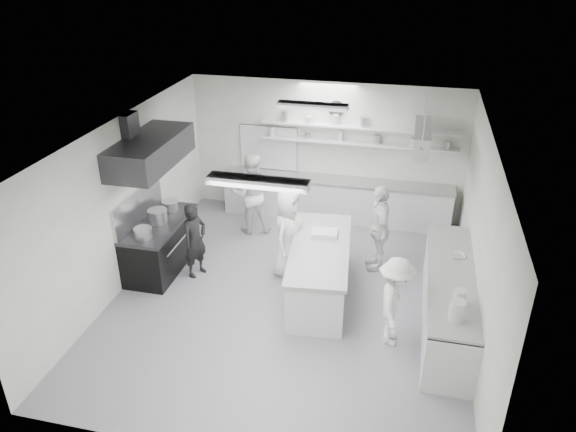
% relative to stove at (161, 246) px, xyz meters
% --- Properties ---
extents(floor, '(6.00, 7.00, 0.02)m').
position_rel_stove_xyz_m(floor, '(2.60, -0.40, -0.46)').
color(floor, gray).
rests_on(floor, ground).
extents(ceiling, '(6.00, 7.00, 0.02)m').
position_rel_stove_xyz_m(ceiling, '(2.60, -0.40, 2.56)').
color(ceiling, white).
rests_on(ceiling, wall_back).
extents(wall_back, '(6.00, 0.04, 3.00)m').
position_rel_stove_xyz_m(wall_back, '(2.60, 3.10, 1.05)').
color(wall_back, silver).
rests_on(wall_back, floor).
extents(wall_front, '(6.00, 0.04, 3.00)m').
position_rel_stove_xyz_m(wall_front, '(2.60, -3.90, 1.05)').
color(wall_front, silver).
rests_on(wall_front, floor).
extents(wall_left, '(0.04, 7.00, 3.00)m').
position_rel_stove_xyz_m(wall_left, '(-0.40, -0.40, 1.05)').
color(wall_left, silver).
rests_on(wall_left, floor).
extents(wall_right, '(0.04, 7.00, 3.00)m').
position_rel_stove_xyz_m(wall_right, '(5.60, -0.40, 1.05)').
color(wall_right, silver).
rests_on(wall_right, floor).
extents(stove, '(0.80, 1.80, 0.90)m').
position_rel_stove_xyz_m(stove, '(0.00, 0.00, 0.00)').
color(stove, black).
rests_on(stove, floor).
extents(exhaust_hood, '(0.85, 2.00, 0.50)m').
position_rel_stove_xyz_m(exhaust_hood, '(0.00, -0.00, 1.90)').
color(exhaust_hood, '#2F2F32').
rests_on(exhaust_hood, wall_left).
extents(back_counter, '(5.00, 0.60, 0.92)m').
position_rel_stove_xyz_m(back_counter, '(2.90, 2.80, 0.01)').
color(back_counter, silver).
rests_on(back_counter, floor).
extents(shelf_lower, '(4.20, 0.26, 0.04)m').
position_rel_stove_xyz_m(shelf_lower, '(3.30, 2.97, 1.30)').
color(shelf_lower, silver).
rests_on(shelf_lower, wall_back).
extents(shelf_upper, '(4.20, 0.26, 0.04)m').
position_rel_stove_xyz_m(shelf_upper, '(3.30, 2.97, 1.65)').
color(shelf_upper, silver).
rests_on(shelf_upper, wall_back).
extents(pass_through_window, '(1.30, 0.04, 1.00)m').
position_rel_stove_xyz_m(pass_through_window, '(1.30, 3.08, 1.00)').
color(pass_through_window, black).
rests_on(pass_through_window, wall_back).
extents(wall_clock, '(0.32, 0.05, 0.32)m').
position_rel_stove_xyz_m(wall_clock, '(2.80, 3.06, 2.00)').
color(wall_clock, white).
rests_on(wall_clock, wall_back).
extents(right_counter, '(0.74, 3.30, 0.94)m').
position_rel_stove_xyz_m(right_counter, '(5.25, -0.60, 0.02)').
color(right_counter, silver).
rests_on(right_counter, floor).
extents(pot_rack, '(0.30, 1.60, 0.40)m').
position_rel_stove_xyz_m(pot_rack, '(4.60, 2.00, 1.85)').
color(pot_rack, '#B0B1B4').
rests_on(pot_rack, ceiling).
extents(light_fixture_front, '(1.30, 0.25, 0.10)m').
position_rel_stove_xyz_m(light_fixture_front, '(2.60, -2.20, 2.49)').
color(light_fixture_front, silver).
rests_on(light_fixture_front, ceiling).
extents(light_fixture_rear, '(1.30, 0.25, 0.10)m').
position_rel_stove_xyz_m(light_fixture_rear, '(2.60, 1.40, 2.49)').
color(light_fixture_rear, silver).
rests_on(light_fixture_rear, ceiling).
extents(prep_island, '(1.16, 2.53, 0.90)m').
position_rel_stove_xyz_m(prep_island, '(3.08, -0.20, 0.00)').
color(prep_island, silver).
rests_on(prep_island, floor).
extents(stove_pot, '(0.35, 0.35, 0.30)m').
position_rel_stove_xyz_m(stove_pot, '(0.00, 0.01, 0.61)').
color(stove_pot, '#B0B1B4').
rests_on(stove_pot, stove).
extents(cook_stove, '(0.52, 0.62, 1.43)m').
position_rel_stove_xyz_m(cook_stove, '(0.74, -0.09, 0.27)').
color(cook_stove, black).
rests_on(cook_stove, floor).
extents(cook_back, '(1.01, 0.89, 1.74)m').
position_rel_stove_xyz_m(cook_back, '(1.25, 1.81, 0.42)').
color(cook_back, white).
rests_on(cook_back, floor).
extents(cook_island_left, '(0.69, 0.91, 1.69)m').
position_rel_stove_xyz_m(cook_island_left, '(2.38, 0.35, 0.40)').
color(cook_island_left, white).
rests_on(cook_island_left, floor).
extents(cook_island_right, '(0.64, 1.06, 1.68)m').
position_rel_stove_xyz_m(cook_island_right, '(3.98, 0.94, 0.39)').
color(cook_island_right, white).
rests_on(cook_island_right, floor).
extents(cook_right, '(0.56, 0.96, 1.47)m').
position_rel_stove_xyz_m(cook_right, '(4.41, -1.22, 0.29)').
color(cook_right, white).
rests_on(cook_right, floor).
extents(bowl_island_a, '(0.29, 0.29, 0.06)m').
position_rel_stove_xyz_m(bowl_island_a, '(3.04, 0.22, 0.48)').
color(bowl_island_a, '#B0B1B4').
rests_on(bowl_island_a, prep_island).
extents(bowl_island_b, '(0.20, 0.20, 0.06)m').
position_rel_stove_xyz_m(bowl_island_b, '(3.05, 0.52, 0.48)').
color(bowl_island_b, silver).
rests_on(bowl_island_b, prep_island).
extents(bowl_right, '(0.30, 0.30, 0.06)m').
position_rel_stove_xyz_m(bowl_right, '(5.34, -0.03, 0.52)').
color(bowl_right, silver).
rests_on(bowl_right, right_counter).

